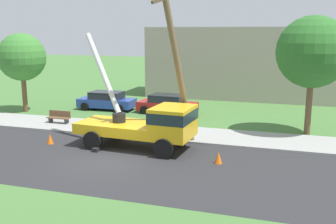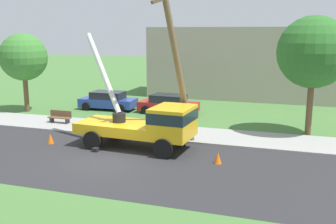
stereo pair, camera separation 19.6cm
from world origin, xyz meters
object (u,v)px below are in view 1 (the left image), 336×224
at_px(utility_truck, 150,123).
at_px(traffic_cone_behind, 50,139).
at_px(parked_sedan_red, 167,104).
at_px(parked_sedan_blue, 107,101).
at_px(roadside_tree_far, 313,52).
at_px(park_bench, 59,117).
at_px(roadside_tree_near, 22,57).
at_px(traffic_cone_ahead, 218,158).
at_px(leaning_utility_pole, 177,62).

bearing_deg(utility_truck, traffic_cone_behind, -172.51).
bearing_deg(utility_truck, parked_sedan_red, 101.91).
relative_size(utility_truck, parked_sedan_red, 1.49).
xyz_separation_m(parked_sedan_blue, roadside_tree_far, (14.81, -3.24, 4.16)).
relative_size(utility_truck, parked_sedan_blue, 1.52).
xyz_separation_m(parked_sedan_blue, park_bench, (-0.80, -5.50, -0.25)).
bearing_deg(parked_sedan_blue, roadside_tree_near, -154.86).
height_order(parked_sedan_blue, roadside_tree_near, roadside_tree_near).
bearing_deg(traffic_cone_behind, roadside_tree_far, 25.39).
bearing_deg(roadside_tree_far, parked_sedan_blue, 167.67).
relative_size(roadside_tree_near, roadside_tree_far, 0.85).
relative_size(traffic_cone_ahead, parked_sedan_blue, 0.13).
height_order(leaning_utility_pole, parked_sedan_red, leaning_utility_pole).
xyz_separation_m(leaning_utility_pole, traffic_cone_ahead, (2.68, -2.21, -4.22)).
height_order(leaning_utility_pole, traffic_cone_ahead, leaning_utility_pole).
relative_size(leaning_utility_pole, parked_sedan_blue, 1.98).
height_order(parked_sedan_blue, park_bench, parked_sedan_blue).
xyz_separation_m(leaning_utility_pole, parked_sedan_red, (-3.05, 7.91, -3.79)).
bearing_deg(roadside_tree_near, parked_sedan_blue, 25.14).
xyz_separation_m(leaning_utility_pole, roadside_tree_near, (-13.60, 5.28, -0.37)).
bearing_deg(roadside_tree_near, utility_truck, -26.86).
xyz_separation_m(utility_truck, parked_sedan_blue, (-6.85, 8.92, -0.70)).
bearing_deg(traffic_cone_ahead, park_bench, 158.11).
distance_m(roadside_tree_near, roadside_tree_far, 20.41).
height_order(utility_truck, parked_sedan_red, utility_truck).
distance_m(parked_sedan_blue, parked_sedan_red, 4.97).
xyz_separation_m(traffic_cone_behind, park_bench, (-2.08, 4.16, 0.18)).
relative_size(traffic_cone_behind, parked_sedan_red, 0.12).
xyz_separation_m(utility_truck, roadside_tree_far, (7.95, 5.68, 3.47)).
xyz_separation_m(utility_truck, leaning_utility_pole, (1.17, 1.02, 3.09)).
bearing_deg(leaning_utility_pole, roadside_tree_far, 34.51).
relative_size(utility_truck, traffic_cone_ahead, 12.05).
relative_size(utility_truck, roadside_tree_far, 0.97).
bearing_deg(utility_truck, traffic_cone_ahead, -17.26).
relative_size(traffic_cone_ahead, parked_sedan_red, 0.12).
bearing_deg(roadside_tree_far, traffic_cone_behind, -154.61).
distance_m(utility_truck, roadside_tree_near, 14.21).
relative_size(leaning_utility_pole, traffic_cone_behind, 15.66).
height_order(parked_sedan_red, roadside_tree_near, roadside_tree_near).
height_order(leaning_utility_pole, roadside_tree_far, leaning_utility_pole).
distance_m(traffic_cone_behind, parked_sedan_blue, 9.75).
xyz_separation_m(traffic_cone_ahead, parked_sedan_red, (-5.73, 10.12, 0.43)).
bearing_deg(park_bench, parked_sedan_blue, 81.72).
xyz_separation_m(utility_truck, traffic_cone_behind, (-5.57, -0.73, -1.13)).
distance_m(utility_truck, park_bench, 8.44).
bearing_deg(traffic_cone_ahead, traffic_cone_behind, 177.19).
distance_m(parked_sedan_red, park_bench, 7.98).
distance_m(traffic_cone_ahead, roadside_tree_far, 9.24).
height_order(utility_truck, traffic_cone_behind, utility_truck).
height_order(traffic_cone_behind, parked_sedan_red, parked_sedan_red).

